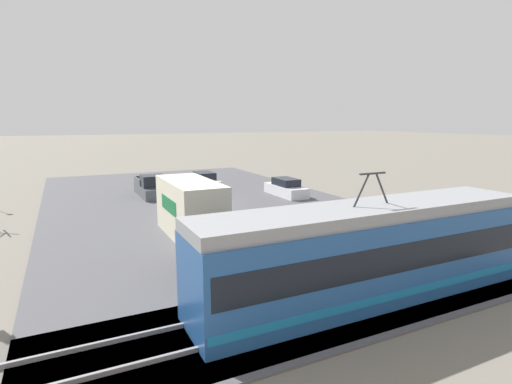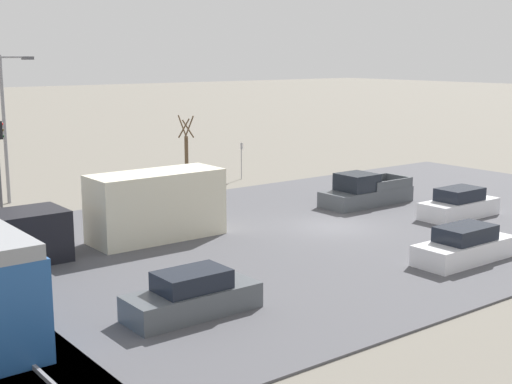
{
  "view_description": "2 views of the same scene",
  "coord_description": "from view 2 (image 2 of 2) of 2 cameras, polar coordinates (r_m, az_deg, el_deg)",
  "views": [
    {
      "loc": [
        9.31,
        28.46,
        6.34
      ],
      "look_at": [
        -1.35,
        6.53,
        1.93
      ],
      "focal_mm": 28.0,
      "sensor_mm": 36.0,
      "label": 1
    },
    {
      "loc": [
        -24.28,
        23.41,
        8.29
      ],
      "look_at": [
        -1.28,
        5.73,
        2.66
      ],
      "focal_mm": 50.0,
      "sensor_mm": 36.0,
      "label": 2
    }
  ],
  "objects": [
    {
      "name": "sedan_car_0",
      "position": [
        29.97,
        16.36,
        -4.19
      ],
      "size": [
        1.73,
        4.68,
        1.45
      ],
      "color": "silver",
      "rests_on": "ground"
    },
    {
      "name": "sedan_car_1",
      "position": [
        37.85,
        15.94,
        -1.01
      ],
      "size": [
        1.79,
        4.49,
        1.52
      ],
      "rotation": [
        0.0,
        0.0,
        3.14
      ],
      "color": "silver",
      "rests_on": "ground"
    },
    {
      "name": "street_tree",
      "position": [
        46.02,
        -5.59,
        3.1
      ],
      "size": [
        1.06,
        0.88,
        4.47
      ],
      "color": "brown",
      "rests_on": "ground"
    },
    {
      "name": "road_surface",
      "position": [
        34.72,
        6.23,
        -2.84
      ],
      "size": [
        22.14,
        41.06,
        0.08
      ],
      "color": "#4C4C51",
      "rests_on": "ground"
    },
    {
      "name": "box_truck",
      "position": [
        31.68,
        -10.21,
        -1.6
      ],
      "size": [
        2.38,
        10.31,
        3.05
      ],
      "color": "black",
      "rests_on": "ground"
    },
    {
      "name": "no_parking_sign",
      "position": [
        47.87,
        -1.17,
        2.81
      ],
      "size": [
        0.32,
        0.08,
        2.46
      ],
      "color": "gray",
      "rests_on": "ground"
    },
    {
      "name": "ground_plane",
      "position": [
        34.73,
        6.23,
        -2.9
      ],
      "size": [
        320.0,
        320.0,
        0.0
      ],
      "primitive_type": "plane",
      "color": "slate"
    },
    {
      "name": "pickup_truck",
      "position": [
        39.93,
        8.71,
        -0.03
      ],
      "size": [
        2.05,
        5.52,
        1.8
      ],
      "color": "#4C5156",
      "rests_on": "ground"
    },
    {
      "name": "street_lamp_near_crossing",
      "position": [
        42.09,
        -19.26,
        5.54
      ],
      "size": [
        0.36,
        1.95,
        8.25
      ],
      "color": "gray",
      "rests_on": "ground"
    },
    {
      "name": "sedan_car_2",
      "position": [
        23.09,
        -5.13,
        -8.31
      ],
      "size": [
        1.71,
        4.43,
        1.45
      ],
      "color": "#4C5156",
      "rests_on": "ground"
    }
  ]
}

